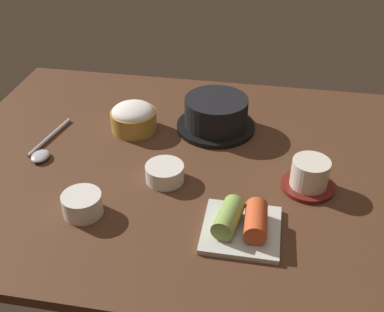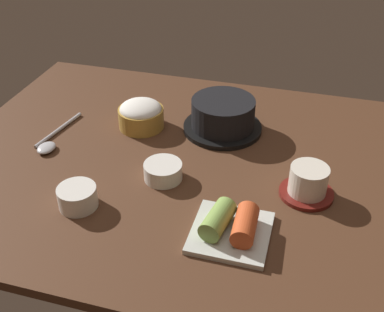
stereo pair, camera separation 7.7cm
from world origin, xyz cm
name	(u,v)px [view 1 (the left image)]	position (x,y,z in cm)	size (l,w,h in cm)	color
dining_table	(184,165)	(0.00, 0.00, 1.00)	(100.00, 76.00, 2.00)	#4C2D1C
stone_pot	(216,114)	(4.57, 14.20, 5.70)	(17.69, 17.69, 7.48)	black
rice_bowl	(134,117)	(-13.50, 10.47, 5.19)	(10.27, 10.27, 6.35)	#B78C38
tea_cup_with_saucer	(310,175)	(24.79, -4.25, 4.88)	(10.11, 10.11, 6.15)	maroon
banchan_cup_center	(165,172)	(-2.50, -6.70, 3.81)	(7.49, 7.49, 3.37)	white
kimchi_plate	(242,224)	(13.45, -18.55, 3.88)	(13.08, 13.08, 4.82)	silver
side_bowl_near	(82,204)	(-14.64, -18.66, 4.13)	(7.07, 7.07, 3.99)	white
spoon	(44,150)	(-29.82, -1.79, 2.62)	(4.95, 17.94, 1.35)	#B7B7BC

